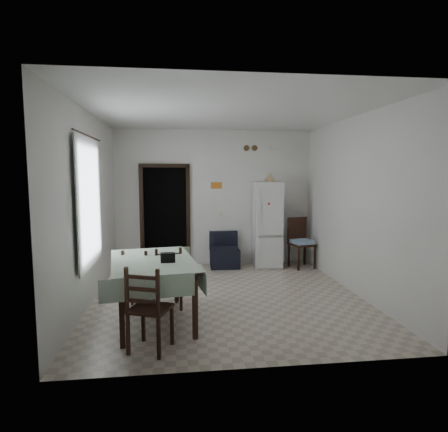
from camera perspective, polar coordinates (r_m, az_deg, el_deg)
ground at (r=6.15m, az=0.58°, el=-12.17°), size 4.50×4.50×0.00m
ceiling at (r=5.91m, az=0.62°, el=15.56°), size 4.20×4.50×0.02m
wall_back at (r=8.08m, az=-1.52°, el=2.77°), size 4.20×0.02×2.90m
wall_front at (r=3.65m, az=5.30°, el=-1.61°), size 4.20×0.02×2.90m
wall_left at (r=5.95m, az=-19.87°, el=1.11°), size 0.02×4.50×2.90m
wall_right at (r=6.48m, az=19.35°, el=1.53°), size 0.02×4.50×2.90m
doorway at (r=8.29m, az=-8.90°, el=0.08°), size 1.06×0.52×2.22m
window_recess at (r=5.76m, az=-20.83°, el=1.91°), size 0.10×1.20×1.60m
curtain at (r=5.74m, az=-19.76°, el=1.94°), size 0.02×1.45×1.85m
curtain_rod at (r=5.75m, az=-20.02°, el=11.42°), size 0.02×1.60×0.02m
calendar at (r=8.07m, az=-1.16°, el=3.97°), size 0.28×0.02×0.40m
calendar_image at (r=8.06m, az=-1.16°, el=4.68°), size 0.24×0.01×0.14m
light_switch at (r=8.12m, az=-0.45°, el=0.31°), size 0.08×0.02×0.12m
vent_left at (r=8.17m, az=3.44°, el=10.31°), size 0.12×0.03×0.12m
vent_right at (r=8.21m, az=4.69°, el=10.28°), size 0.12×0.03×0.12m
emergency_light at (r=8.29m, az=7.97°, el=10.41°), size 0.25×0.07×0.09m
fridge at (r=8.01m, az=6.60°, el=-1.26°), size 0.61×0.61×1.80m
tan_cone at (r=7.92m, az=6.97°, el=5.87°), size 0.26×0.26×0.19m
navy_seat at (r=7.93m, az=0.10°, el=-5.19°), size 0.63×0.61×0.74m
corner_chair at (r=8.02m, az=11.80°, el=-4.06°), size 0.54×0.54×1.05m
dining_table at (r=5.16m, az=-10.72°, el=-11.09°), size 1.30×1.75×0.84m
black_bag at (r=4.86m, az=-8.57°, el=-6.27°), size 0.19×0.12×0.12m
dining_chair_far_left at (r=5.62m, az=-12.87°, el=-9.34°), size 0.46×0.46×0.90m
dining_chair_far_right at (r=5.58m, az=-8.71°, el=-9.21°), size 0.47×0.47×0.93m
dining_chair_near_head at (r=4.34m, az=-11.19°, el=-13.50°), size 0.55×0.55×0.98m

